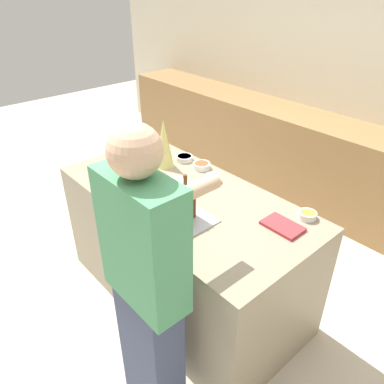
{
  "coord_description": "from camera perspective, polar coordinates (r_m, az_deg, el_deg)",
  "views": [
    {
      "loc": [
        1.7,
        -1.42,
        2.28
      ],
      "look_at": [
        0.09,
        0.0,
        1.0
      ],
      "focal_mm": 35.0,
      "sensor_mm": 36.0,
      "label": 1
    }
  ],
  "objects": [
    {
      "name": "baking_tray",
      "position": [
        2.36,
        -2.25,
        -3.68
      ],
      "size": [
        0.45,
        0.33,
        0.01
      ],
      "color": "#B2B2BC",
      "rests_on": "kitchen_island"
    },
    {
      "name": "candy_bowl_far_right",
      "position": [
        2.97,
        -7.01,
        4.26
      ],
      "size": [
        0.1,
        0.1,
        0.04
      ],
      "color": "white",
      "rests_on": "kitchen_island"
    },
    {
      "name": "decorative_tree",
      "position": [
        2.9,
        -4.29,
        7.36
      ],
      "size": [
        0.14,
        0.14,
        0.38
      ],
      "color": "#DBD675",
      "rests_on": "kitchen_island"
    },
    {
      "name": "candy_bowl_front_corner",
      "position": [
        3.1,
        -6.06,
        5.48
      ],
      "size": [
        0.1,
        0.1,
        0.04
      ],
      "color": "silver",
      "rests_on": "kitchen_island"
    },
    {
      "name": "ground_plane",
      "position": [
        3.18,
        -1.11,
        -15.04
      ],
      "size": [
        12.0,
        12.0,
        0.0
      ],
      "primitive_type": "plane",
      "color": "beige"
    },
    {
      "name": "wall_back",
      "position": [
        4.21,
        24.2,
        14.8
      ],
      "size": [
        8.0,
        0.05,
        2.6
      ],
      "color": "beige",
      "rests_on": "ground_plane"
    },
    {
      "name": "person",
      "position": [
        1.94,
        -6.85,
        -14.12
      ],
      "size": [
        0.47,
        0.58,
        1.77
      ],
      "color": "#424C6B",
      "rests_on": "ground_plane"
    },
    {
      "name": "candy_bowl_far_left",
      "position": [
        2.44,
        17.18,
        -3.37
      ],
      "size": [
        0.11,
        0.11,
        0.04
      ],
      "color": "white",
      "rests_on": "kitchen_island"
    },
    {
      "name": "candy_bowl_beside_tree",
      "position": [
        2.92,
        1.46,
        4.06
      ],
      "size": [
        0.14,
        0.14,
        0.05
      ],
      "color": "white",
      "rests_on": "kitchen_island"
    },
    {
      "name": "gingerbread_house",
      "position": [
        2.29,
        -2.3,
        -1.18
      ],
      "size": [
        0.2,
        0.17,
        0.3
      ],
      "color": "#5B2D14",
      "rests_on": "baking_tray"
    },
    {
      "name": "cookbook",
      "position": [
        2.32,
        13.63,
        -5.06
      ],
      "size": [
        0.24,
        0.16,
        0.02
      ],
      "color": "#B23338",
      "rests_on": "kitchen_island"
    },
    {
      "name": "candy_bowl_near_tray_right",
      "position": [
        3.05,
        -1.18,
        5.22
      ],
      "size": [
        0.14,
        0.14,
        0.04
      ],
      "color": "silver",
      "rests_on": "kitchen_island"
    },
    {
      "name": "candy_bowl_center_rear",
      "position": [
        2.73,
        3.19,
        2.15
      ],
      "size": [
        0.11,
        0.11,
        0.05
      ],
      "color": "white",
      "rests_on": "kitchen_island"
    },
    {
      "name": "kitchen_island",
      "position": [
        2.86,
        -1.21,
        -8.46
      ],
      "size": [
        1.89,
        0.94,
        0.94
      ],
      "color": "gray",
      "rests_on": "ground_plane"
    },
    {
      "name": "back_cabinet_block",
      "position": [
        4.2,
        19.85,
        3.54
      ],
      "size": [
        6.0,
        0.6,
        0.96
      ],
      "color": "#9E7547",
      "rests_on": "ground_plane"
    },
    {
      "name": "candy_bowl_behind_tray",
      "position": [
        3.09,
        -9.34,
        5.09
      ],
      "size": [
        0.11,
        0.11,
        0.04
      ],
      "color": "white",
      "rests_on": "kitchen_island"
    }
  ]
}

